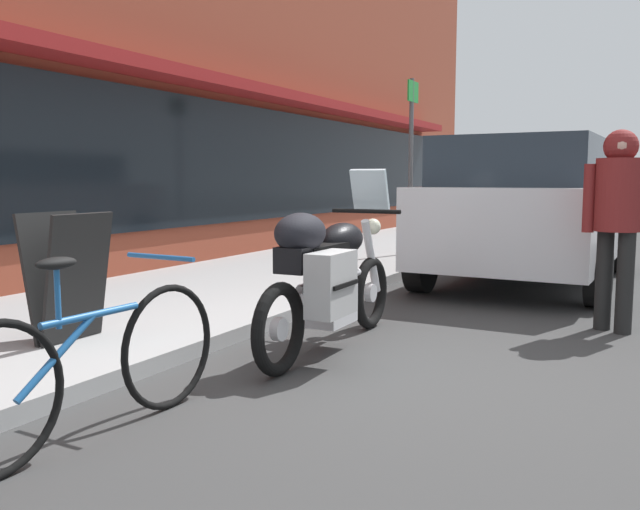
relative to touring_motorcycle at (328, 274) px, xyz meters
name	(u,v)px	position (x,y,z in m)	size (l,w,h in m)	color
ground_plane	(363,373)	(-0.37, -0.45, -0.60)	(80.00, 80.00, 0.00)	#373737
storefront_building	(280,50)	(5.91, 3.90, 2.94)	(20.56, 0.90, 7.25)	brown
sidewalk_curb	(418,240)	(8.63, 2.26, -0.54)	(30.00, 2.96, 0.12)	#9A9A9A
touring_motorcycle	(328,274)	(0.00, 0.00, 0.00)	(2.23, 0.69, 1.39)	black
parked_bicycle	(93,365)	(-2.05, 0.28, -0.21)	(1.80, 0.48, 0.95)	black
parked_minivan	(533,208)	(4.32, -0.73, 0.34)	(4.49, 2.25, 1.78)	silver
pedestrian_walking	(618,206)	(1.77, -1.86, 0.48)	(0.42, 0.56, 1.72)	black
sandwich_board_sign	(67,277)	(-0.96, 1.67, -0.01)	(0.55, 0.41, 0.94)	black
parking_sign_pole	(411,152)	(5.66, 1.38, 1.12)	(0.44, 0.07, 2.74)	#59595B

